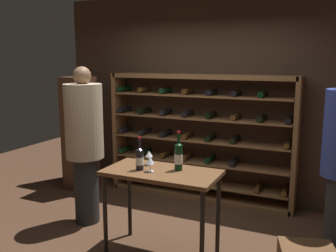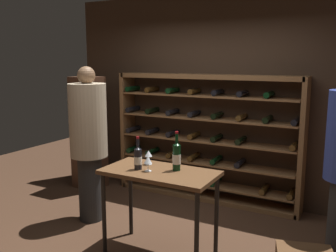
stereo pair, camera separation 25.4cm
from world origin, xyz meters
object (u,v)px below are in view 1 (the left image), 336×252
wine_bottle_gold_foil (179,156)px  wine_glass_stemmed_left (150,161)px  wine_bottle_amber_reserve (140,158)px  wine_rack (197,137)px  wine_glass_stemmed_center (149,155)px  person_host_in_suit (85,139)px  display_cabinet (80,134)px  tasting_table (162,181)px

wine_bottle_gold_foil → wine_glass_stemmed_left: size_ratio=2.54×
wine_bottle_amber_reserve → wine_rack: bearing=91.0°
wine_rack → wine_bottle_gold_foil: wine_rack is taller
wine_bottle_amber_reserve → wine_glass_stemmed_center: size_ratio=2.23×
person_host_in_suit → wine_bottle_gold_foil: person_host_in_suit is taller
wine_glass_stemmed_left → display_cabinet: bearing=144.4°
wine_bottle_amber_reserve → wine_glass_stemmed_left: size_ratio=2.16×
person_host_in_suit → wine_glass_stemmed_center: (0.96, -0.20, -0.04)m
wine_bottle_amber_reserve → wine_glass_stemmed_center: 0.20m
wine_glass_stemmed_left → wine_rack: bearing=95.0°
person_host_in_suit → wine_glass_stemmed_left: person_host_in_suit is taller
person_host_in_suit → wine_bottle_amber_reserve: 1.04m
wine_bottle_gold_foil → wine_glass_stemmed_center: wine_bottle_gold_foil is taller
display_cabinet → wine_rack: bearing=12.2°
wine_glass_stemmed_center → person_host_in_suit: bearing=168.1°
wine_glass_stemmed_center → display_cabinet: bearing=147.0°
tasting_table → person_host_in_suit: person_host_in_suit is taller
person_host_in_suit → wine_bottle_gold_foil: (1.31, -0.25, -0.01)m
wine_rack → display_cabinet: wine_rack is taller
wine_rack → wine_bottle_amber_reserve: bearing=-89.0°
wine_rack → wine_glass_stemmed_left: wine_rack is taller
wine_rack → wine_bottle_gold_foil: bearing=-76.4°
tasting_table → wine_glass_stemmed_center: bearing=146.8°
tasting_table → wine_bottle_amber_reserve: bearing=-163.8°
tasting_table → person_host_in_suit: bearing=163.9°
person_host_in_suit → wine_bottle_amber_reserve: bearing=-177.4°
tasting_table → wine_bottle_amber_reserve: wine_bottle_amber_reserve is taller
display_cabinet → wine_glass_stemmed_left: 2.33m
wine_bottle_amber_reserve → wine_glass_stemmed_left: wine_bottle_amber_reserve is taller
wine_bottle_gold_foil → wine_glass_stemmed_center: size_ratio=2.63×
tasting_table → display_cabinet: bearing=147.0°
wine_glass_stemmed_left → wine_glass_stemmed_center: bearing=119.9°
wine_glass_stemmed_left → wine_glass_stemmed_center: size_ratio=1.04×
tasting_table → person_host_in_suit: (-1.17, 0.34, 0.26)m
wine_bottle_amber_reserve → wine_bottle_gold_foil: wine_bottle_gold_foil is taller
tasting_table → display_cabinet: size_ratio=0.66×
person_host_in_suit → wine_bottle_gold_foil: size_ratio=4.82×
wine_rack → wine_glass_stemmed_center: (0.03, -1.53, 0.12)m
person_host_in_suit → wine_glass_stemmed_left: size_ratio=12.23×
person_host_in_suit → wine_glass_stemmed_left: 1.16m
display_cabinet → wine_glass_stemmed_left: display_cabinet is taller
tasting_table → wine_bottle_gold_foil: wine_bottle_gold_foil is taller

